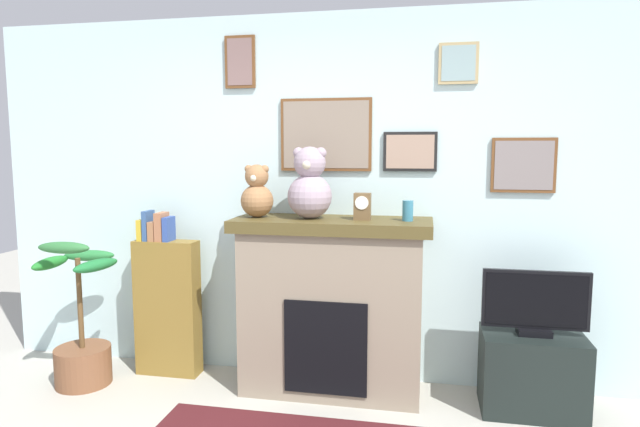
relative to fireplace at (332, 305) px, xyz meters
The scene contains 10 objects.
back_wall 0.76m from the fireplace, 97.10° to the left, with size 5.20×0.15×2.60m.
fireplace is the anchor object (origin of this frame).
bookshelf 1.24m from the fireplace, behind, with size 0.47×0.16×1.22m.
potted_plant 1.79m from the fireplace, behind, with size 0.53×0.54×1.05m.
tv_stand 1.34m from the fireplace, ahead, with size 0.62×0.40×0.50m, color black.
television 1.30m from the fireplace, ahead, with size 0.64×0.14×0.41m.
candle_jar 0.83m from the fireplace, ahead, with size 0.07×0.07×0.13m, color teal.
mantel_clock 0.71m from the fireplace, ahead, with size 0.11×0.08×0.18m.
teddy_bear_grey 0.91m from the fireplace, behind, with size 0.22×0.22×0.36m.
teddy_bear_brown 0.82m from the fireplace, behind, with size 0.30×0.30×0.48m.
Camera 1 is at (0.65, -1.82, 1.66)m, focal length 30.29 mm.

